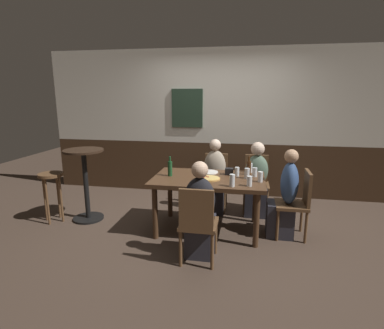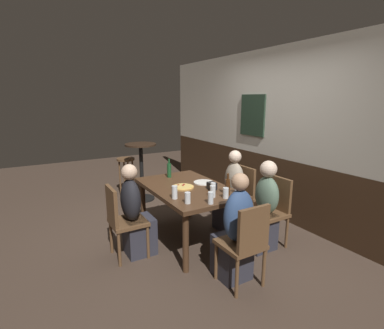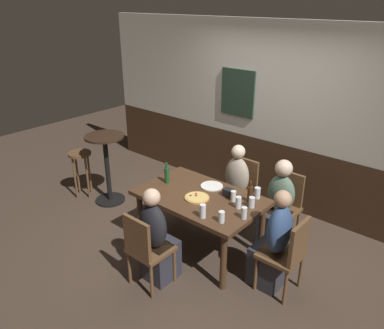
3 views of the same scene
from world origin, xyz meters
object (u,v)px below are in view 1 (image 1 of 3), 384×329
object	(u,v)px
person_mid_far	(214,182)
beer_bottle_green	(170,168)
chair_head_east	(298,200)
person_mid_near	(200,217)
pint_glass_pale	(250,168)
chair_right_far	(256,180)
beer_glass_tall	(232,181)
side_bar_table	(86,179)
person_head_east	(284,201)
plate_white_large	(208,172)
pint_glass_amber	(260,177)
person_right_far	(256,184)
tumbler_short	(247,174)
tumbler_water	(255,173)
condiment_caddy	(229,171)
beer_bottle_brown	(249,167)
bar_stool	(51,184)
chair_mid_near	(198,221)
pint_glass_stout	(237,172)
pizza	(209,178)
highball_clear	(249,182)
dining_table	(209,184)
chair_mid_far	(215,178)

from	to	relation	value
person_mid_far	beer_bottle_green	distance (m)	0.96
chair_head_east	person_mid_near	size ratio (longest dim) A/B	0.78
pint_glass_pale	chair_head_east	bearing A→B (deg)	-31.64
chair_right_far	chair_head_east	world-z (taller)	same
beer_glass_tall	pint_glass_pale	bearing A→B (deg)	73.95
beer_glass_tall	side_bar_table	world-z (taller)	side_bar_table
person_head_east	plate_white_large	xyz separation A→B (m)	(-1.02, 0.27, 0.26)
pint_glass_amber	side_bar_table	xyz separation A→B (m)	(-2.46, 0.13, -0.19)
person_right_far	tumbler_short	bearing A→B (deg)	-102.45
tumbler_water	condiment_caddy	bearing A→B (deg)	173.09
pint_glass_pale	tumbler_water	world-z (taller)	pint_glass_pale
tumbler_water	beer_bottle_brown	world-z (taller)	beer_bottle_brown
person_right_far	bar_stool	bearing A→B (deg)	-164.16
chair_mid_near	beer_bottle_brown	world-z (taller)	beer_bottle_brown
pint_glass_stout	tumbler_water	size ratio (longest dim) A/B	1.00
person_right_far	pizza	world-z (taller)	person_right_far
chair_right_far	pint_glass_stout	distance (m)	0.83
pint_glass_stout	plate_white_large	bearing A→B (deg)	163.03
highball_clear	beer_glass_tall	xyz separation A→B (m)	(-0.20, -0.05, 0.02)
dining_table	pint_glass_pale	distance (m)	0.67
chair_head_east	plate_white_large	world-z (taller)	chair_head_east
beer_glass_tall	tumbler_short	bearing A→B (deg)	66.90
dining_table	highball_clear	bearing A→B (deg)	-29.32
highball_clear	beer_bottle_green	world-z (taller)	beer_bottle_green
beer_bottle_green	pizza	bearing A→B (deg)	-7.38
pint_glass_amber	side_bar_table	distance (m)	2.47
beer_bottle_brown	person_right_far	bearing A→B (deg)	74.93
beer_glass_tall	pint_glass_amber	bearing A→B (deg)	37.82
chair_mid_far	pizza	size ratio (longest dim) A/B	3.11
beer_bottle_green	beer_bottle_brown	world-z (taller)	beer_bottle_green
tumbler_water	chair_head_east	bearing A→B (deg)	-16.31
pint_glass_pale	plate_white_large	size ratio (longest dim) A/B	0.49
pint_glass_pale	chair_mid_far	bearing A→B (deg)	137.03
person_right_far	person_mid_near	size ratio (longest dim) A/B	1.00
chair_mid_near	condiment_caddy	xyz separation A→B (m)	(0.26, 1.08, 0.29)
pint_glass_pale	bar_stool	distance (m)	2.84
person_mid_near	pint_glass_pale	size ratio (longest dim) A/B	8.52
beer_bottle_brown	plate_white_large	world-z (taller)	beer_bottle_brown
chair_head_east	pint_glass_amber	xyz separation A→B (m)	(-0.48, -0.09, 0.31)
person_mid_far	person_right_far	distance (m)	0.64
person_head_east	condiment_caddy	world-z (taller)	person_head_east
pint_glass_stout	tumbler_water	xyz separation A→B (m)	(0.23, 0.01, 0.00)
chair_head_east	side_bar_table	xyz separation A→B (m)	(-2.94, 0.04, 0.12)
person_right_far	highball_clear	world-z (taller)	person_right_far
beer_glass_tall	tumbler_short	world-z (taller)	beer_glass_tall
condiment_caddy	chair_head_east	bearing A→B (deg)	-12.77
beer_bottle_green	bar_stool	bearing A→B (deg)	-176.68
pint_glass_stout	condiment_caddy	size ratio (longest dim) A/B	1.11
person_mid_far	tumbler_water	world-z (taller)	person_mid_far
dining_table	tumbler_short	world-z (taller)	tumbler_short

